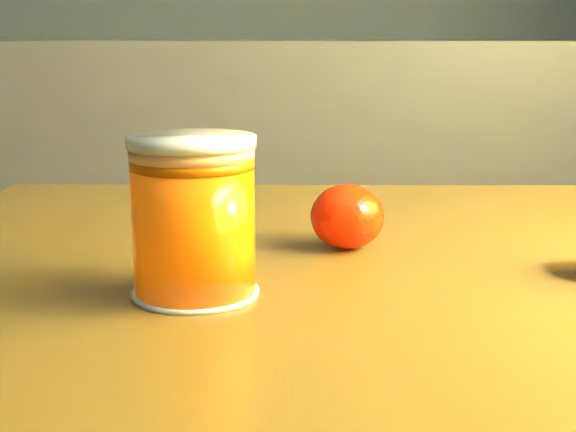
{
  "coord_description": "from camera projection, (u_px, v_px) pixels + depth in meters",
  "views": [
    {
      "loc": [
        0.93,
        -0.4,
        0.91
      ],
      "look_at": [
        0.91,
        0.16,
        0.79
      ],
      "focal_mm": 50.0,
      "sensor_mm": 36.0,
      "label": 1
    }
  ],
  "objects": [
    {
      "name": "orange_front",
      "position": [
        347.0,
        217.0,
        0.69
      ],
      "size": [
        0.07,
        0.07,
        0.06
      ],
      "primitive_type": "ellipsoid",
      "rotation": [
        0.0,
        0.0,
        0.06
      ],
      "color": "#FE2505",
      "rests_on": "table"
    },
    {
      "name": "table",
      "position": [
        458.0,
        367.0,
        0.68
      ],
      "size": [
        1.0,
        0.72,
        0.73
      ],
      "rotation": [
        0.0,
        0.0,
        0.04
      ],
      "color": "brown",
      "rests_on": "ground"
    },
    {
      "name": "juice_glass",
      "position": [
        194.0,
        218.0,
        0.56
      ],
      "size": [
        0.09,
        0.09,
        0.11
      ],
      "rotation": [
        0.0,
        0.0,
        0.03
      ],
      "color": "#FC5C05",
      "rests_on": "table"
    }
  ]
}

